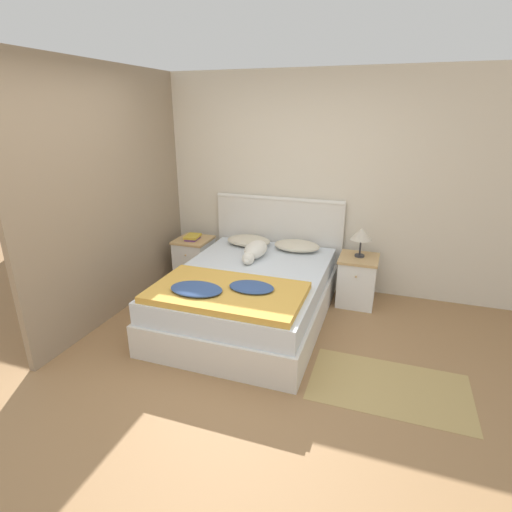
{
  "coord_description": "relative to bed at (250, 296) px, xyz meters",
  "views": [
    {
      "loc": [
        1.17,
        -2.59,
        2.11
      ],
      "look_at": [
        -0.14,
        1.2,
        0.64
      ],
      "focal_mm": 28.0,
      "sensor_mm": 36.0,
      "label": 1
    }
  ],
  "objects": [
    {
      "name": "headboard",
      "position": [
        0.0,
        1.07,
        0.31
      ],
      "size": [
        1.62,
        0.06,
        1.11
      ],
      "color": "silver",
      "rests_on": "ground_plane"
    },
    {
      "name": "pillow_left",
      "position": [
        -0.3,
        0.82,
        0.33
      ],
      "size": [
        0.54,
        0.37,
        0.11
      ],
      "color": "beige",
      "rests_on": "bed"
    },
    {
      "name": "bed",
      "position": [
        0.0,
        0.0,
        0.0
      ],
      "size": [
        1.54,
        2.1,
        0.54
      ],
      "color": "silver",
      "rests_on": "ground_plane"
    },
    {
      "name": "rug",
      "position": [
        1.46,
        -0.71,
        -0.26
      ],
      "size": [
        1.25,
        0.73,
        0.0
      ],
      "color": "tan",
      "rests_on": "ground_plane"
    },
    {
      "name": "ground_plane",
      "position": [
        0.14,
        -0.99,
        -0.26
      ],
      "size": [
        16.0,
        16.0,
        0.0
      ],
      "primitive_type": "plane",
      "color": "#997047"
    },
    {
      "name": "book_stack",
      "position": [
        -1.03,
        0.73,
        0.33
      ],
      "size": [
        0.18,
        0.24,
        0.06
      ],
      "color": "#703D7F",
      "rests_on": "nightstand_left"
    },
    {
      "name": "dog",
      "position": [
        -0.08,
        0.42,
        0.36
      ],
      "size": [
        0.23,
        0.63,
        0.18
      ],
      "color": "silver",
      "rests_on": "bed"
    },
    {
      "name": "wall_side_left",
      "position": [
        -1.45,
        0.06,
        1.01
      ],
      "size": [
        0.06,
        3.1,
        2.55
      ],
      "color": "gray",
      "rests_on": "ground_plane"
    },
    {
      "name": "nightstand_left",
      "position": [
        -1.03,
        0.75,
        0.02
      ],
      "size": [
        0.43,
        0.47,
        0.56
      ],
      "color": "white",
      "rests_on": "ground_plane"
    },
    {
      "name": "quilt",
      "position": [
        -0.01,
        -0.6,
        0.31
      ],
      "size": [
        1.37,
        0.81,
        0.11
      ],
      "color": "gold",
      "rests_on": "bed"
    },
    {
      "name": "table_lamp",
      "position": [
        1.03,
        0.77,
        0.55
      ],
      "size": [
        0.24,
        0.24,
        0.33
      ],
      "color": "#2D2D33",
      "rests_on": "nightstand_right"
    },
    {
      "name": "pillow_right",
      "position": [
        0.3,
        0.82,
        0.33
      ],
      "size": [
        0.54,
        0.37,
        0.11
      ],
      "color": "beige",
      "rests_on": "bed"
    },
    {
      "name": "nightstand_right",
      "position": [
        1.03,
        0.75,
        0.02
      ],
      "size": [
        0.43,
        0.47,
        0.56
      ],
      "color": "white",
      "rests_on": "ground_plane"
    },
    {
      "name": "wall_back",
      "position": [
        0.14,
        1.14,
        1.01
      ],
      "size": [
        9.0,
        0.06,
        2.55
      ],
      "color": "beige",
      "rests_on": "ground_plane"
    }
  ]
}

